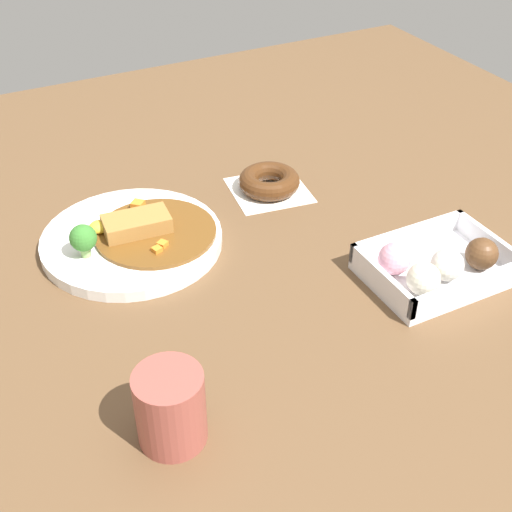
{
  "coord_description": "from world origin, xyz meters",
  "views": [
    {
      "loc": [
        -0.39,
        -0.71,
        0.61
      ],
      "look_at": [
        -0.03,
        -0.02,
        0.03
      ],
      "focal_mm": 48.03,
      "sensor_mm": 36.0,
      "label": 1
    }
  ],
  "objects_px": {
    "chocolate_ring_donut": "(269,182)",
    "coffee_mug": "(170,408)",
    "donut_box": "(436,266)",
    "curry_plate": "(133,238)"
  },
  "relations": [
    {
      "from": "chocolate_ring_donut",
      "to": "coffee_mug",
      "type": "xyz_separation_m",
      "value": [
        -0.34,
        -0.41,
        0.03
      ]
    },
    {
      "from": "donut_box",
      "to": "coffee_mug",
      "type": "bearing_deg",
      "value": -168.26
    },
    {
      "from": "coffee_mug",
      "to": "curry_plate",
      "type": "bearing_deg",
      "value": 77.8
    },
    {
      "from": "donut_box",
      "to": "coffee_mug",
      "type": "height_order",
      "value": "coffee_mug"
    },
    {
      "from": "curry_plate",
      "to": "coffee_mug",
      "type": "relative_size",
      "value": 2.97
    },
    {
      "from": "donut_box",
      "to": "chocolate_ring_donut",
      "type": "bearing_deg",
      "value": 106.52
    },
    {
      "from": "curry_plate",
      "to": "coffee_mug",
      "type": "bearing_deg",
      "value": -102.2
    },
    {
      "from": "curry_plate",
      "to": "donut_box",
      "type": "distance_m",
      "value": 0.45
    },
    {
      "from": "chocolate_ring_donut",
      "to": "coffee_mug",
      "type": "bearing_deg",
      "value": -129.34
    },
    {
      "from": "curry_plate",
      "to": "coffee_mug",
      "type": "xyz_separation_m",
      "value": [
        -0.08,
        -0.36,
        0.03
      ]
    }
  ]
}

